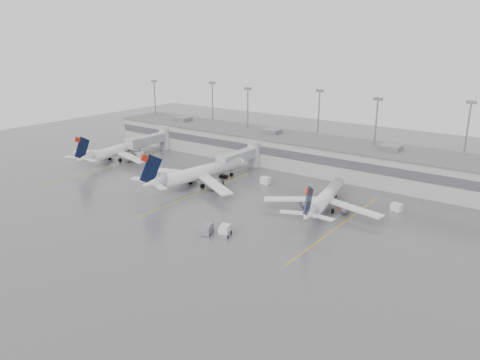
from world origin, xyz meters
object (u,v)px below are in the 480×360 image
Objects in this scene: jet_mid_left at (198,173)px; jet_mid_right at (325,198)px; baggage_tug at (225,232)px; jet_far_left at (115,151)px.

jet_mid_right is (32.73, 2.84, -0.48)m from jet_mid_left.
jet_mid_right is 7.76× the size of baggage_tug.
jet_far_left is at bearing 136.40° from baggage_tug.
jet_mid_left is 9.10× the size of baggage_tug.
jet_mid_right reaches higher than baggage_tug.
baggage_tug is at bearing -29.45° from jet_far_left.
jet_far_left is 8.36× the size of baggage_tug.
jet_mid_left reaches higher than baggage_tug.
jet_mid_right is 24.31m from baggage_tug.
jet_mid_right is at bearing -8.66° from jet_far_left.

